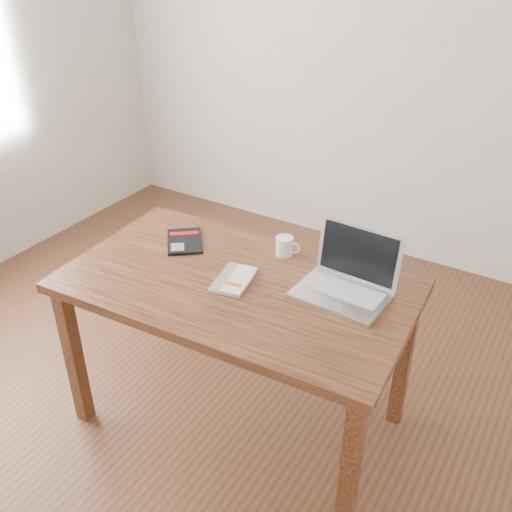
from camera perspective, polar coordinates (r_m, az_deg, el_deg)
The scene contains 6 objects.
room at distance 1.95m, azimuth -9.36°, elevation 11.62°, with size 4.04×4.04×2.70m.
desk at distance 2.29m, azimuth -1.86°, elevation -4.39°, with size 1.41×0.86×0.75m.
white_guidebook at distance 2.24m, azimuth -2.22°, elevation -2.36°, with size 0.17×0.23×0.02m.
black_guidebook at distance 2.52m, azimuth -7.15°, elevation 1.49°, with size 0.26×0.27×0.01m.
laptop at distance 2.18m, azimuth 9.10°, elevation -2.38°, with size 0.35×0.29×0.24m.
coffee_mug at distance 2.40m, azimuth 2.92°, elevation 1.04°, with size 0.11×0.07×0.08m.
Camera 1 is at (1.15, -1.38, 1.98)m, focal length 40.00 mm.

